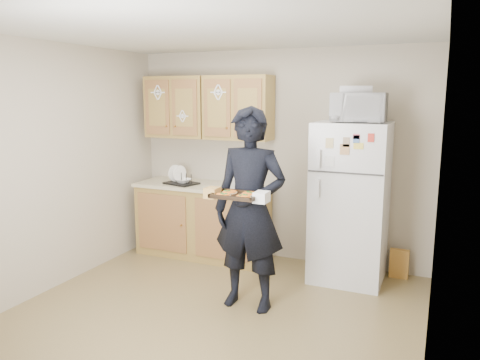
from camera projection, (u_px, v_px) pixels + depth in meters
name	position (u px, v px, depth m)	size (l,w,h in m)	color
floor	(210.00, 318.00, 4.20)	(3.60, 3.60, 0.00)	brown
ceiling	(206.00, 28.00, 3.76)	(3.60, 3.60, 0.00)	silver
wall_back	(277.00, 156.00, 5.60)	(3.60, 0.04, 2.50)	#AEA28D
wall_front	(43.00, 240.00, 2.36)	(3.60, 0.04, 2.50)	#AEA28D
wall_left	(49.00, 168.00, 4.69)	(0.04, 3.60, 2.50)	#AEA28D
wall_right	(436.00, 200.00, 3.27)	(0.04, 3.60, 2.50)	#AEA28D
refrigerator	(350.00, 202.00, 4.96)	(0.75, 0.70, 1.70)	silver
base_cabinet	(203.00, 221.00, 5.79)	(1.60, 0.60, 0.86)	olive
countertop	(203.00, 186.00, 5.71)	(1.64, 0.64, 0.04)	beige
upper_cab_left	(178.00, 107.00, 5.83)	(0.80, 0.33, 0.75)	olive
upper_cab_right	(238.00, 108.00, 5.50)	(0.80, 0.33, 0.75)	olive
cereal_box	(399.00, 264.00, 5.10)	(0.20, 0.07, 0.32)	gold
person	(250.00, 210.00, 4.28)	(0.68, 0.45, 1.88)	black
baking_tray	(236.00, 196.00, 3.98)	(0.40, 0.29, 0.04)	black
pizza_front_left	(223.00, 195.00, 3.95)	(0.13, 0.13, 0.02)	orange
pizza_front_right	(243.00, 197.00, 3.88)	(0.13, 0.13, 0.02)	orange
pizza_back_left	(230.00, 192.00, 4.07)	(0.13, 0.13, 0.02)	orange
pizza_back_right	(249.00, 194.00, 4.00)	(0.13, 0.13, 0.02)	orange
microwave	(359.00, 108.00, 4.72)	(0.54, 0.36, 0.30)	silver
foil_pan	(356.00, 89.00, 4.73)	(0.32, 0.22, 0.07)	silver
dish_rack	(181.00, 178.00, 5.71)	(0.38, 0.28, 0.15)	black
bowl	(183.00, 181.00, 5.71)	(0.19, 0.19, 0.05)	white
soap_bottle	(230.00, 181.00, 5.41)	(0.09, 0.09, 0.19)	silver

